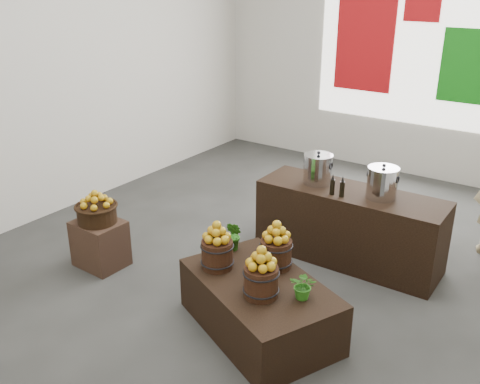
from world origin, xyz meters
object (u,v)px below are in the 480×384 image
Objects in this scene: wicker_basket at (97,214)px; display_table at (259,305)px; stock_pot_left at (318,170)px; counter at (349,226)px; stock_pot_center at (382,184)px; crate at (100,243)px.

wicker_basket is 2.01m from display_table.
counter is at bearing 0.71° from stock_pot_left.
stock_pot_left is at bearing -179.29° from stock_pot_center.
stock_pot_left reaches higher than display_table.
wicker_basket is 1.33× the size of stock_pot_center.
display_table is at bearing -94.39° from counter.
stock_pot_center is at bearing 33.91° from crate.
stock_pot_left is 0.71m from stock_pot_center.
wicker_basket is 0.21× the size of counter.
wicker_basket is 0.29× the size of display_table.
counter reaches higher than display_table.
crate is 1.66× the size of stock_pot_center.
wicker_basket is (0.00, 0.00, 0.34)m from crate.
stock_pot_center reaches higher than display_table.
crate is at bearing -146.09° from stock_pot_center.
display_table is at bearing -104.60° from stock_pot_center.
wicker_basket reaches higher than crate.
stock_pot_center reaches higher than crate.
stock_pot_center is (0.71, 0.01, 0.00)m from stock_pot_left.
stock_pot_left is (1.68, 1.60, 0.36)m from wicker_basket.
display_table is 4.59× the size of stock_pot_center.
stock_pot_left is at bearing -180.00° from counter.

